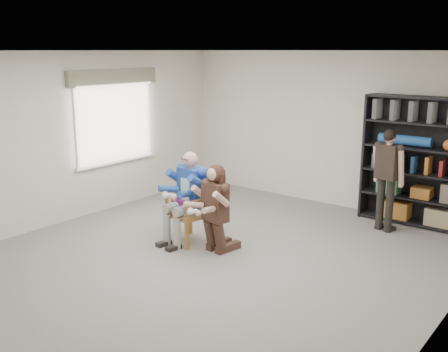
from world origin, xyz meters
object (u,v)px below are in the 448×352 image
Objects in this scene: seated_man at (188,197)px; standing_man at (387,181)px; kneeling_woman at (214,210)px; armchair at (188,208)px; bookshelf at (419,162)px.

seated_man is 3.12m from standing_man.
standing_man is at bearing 65.84° from kneeling_woman.
seated_man reaches higher than armchair.
armchair is at bearing -119.29° from standing_man.
bookshelf is at bearing 79.91° from standing_man.
standing_man reaches higher than seated_man.
armchair is at bearing -129.94° from bookshelf.
kneeling_woman is at bearing -2.72° from armchair.
standing_man reaches higher than armchair.
armchair is 0.77× the size of seated_man.
bookshelf reaches higher than kneeling_woman.
bookshelf is 0.72m from standing_man.
armchair is 3.80m from bookshelf.
seated_man is 0.60m from kneeling_woman.
standing_man is at bearing -114.12° from bookshelf.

